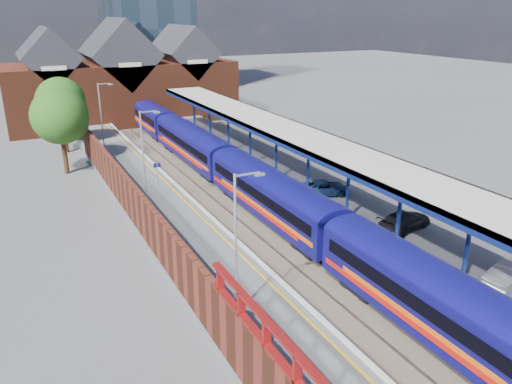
{
  "coord_description": "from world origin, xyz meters",
  "views": [
    {
      "loc": [
        -14.81,
        -12.5,
        14.54
      ],
      "look_at": [
        -0.02,
        16.83,
        2.6
      ],
      "focal_mm": 35.0,
      "sensor_mm": 36.0,
      "label": 1
    }
  ],
  "objects_px": {
    "platform_sign": "(158,173)",
    "lamp_post_b": "(238,237)",
    "lamp_post_c": "(145,152)",
    "lamp_post_d": "(102,114)",
    "parked_car_blue": "(325,188)",
    "train": "(227,164)",
    "parked_car_dark": "(405,220)"
  },
  "relations": [
    {
      "from": "lamp_post_b",
      "to": "lamp_post_d",
      "type": "bearing_deg",
      "value": 90.0
    },
    {
      "from": "train",
      "to": "platform_sign",
      "type": "height_order",
      "value": "platform_sign"
    },
    {
      "from": "lamp_post_d",
      "to": "lamp_post_c",
      "type": "bearing_deg",
      "value": -90.0
    },
    {
      "from": "parked_car_blue",
      "to": "train",
      "type": "bearing_deg",
      "value": 50.59
    },
    {
      "from": "train",
      "to": "platform_sign",
      "type": "relative_size",
      "value": 26.36
    },
    {
      "from": "lamp_post_d",
      "to": "platform_sign",
      "type": "xyz_separation_m",
      "value": [
        1.36,
        -14.0,
        -2.3
      ]
    },
    {
      "from": "lamp_post_c",
      "to": "parked_car_blue",
      "type": "relative_size",
      "value": 1.71
    },
    {
      "from": "lamp_post_b",
      "to": "lamp_post_d",
      "type": "distance_m",
      "value": 32.0
    },
    {
      "from": "lamp_post_b",
      "to": "parked_car_blue",
      "type": "relative_size",
      "value": 1.71
    },
    {
      "from": "platform_sign",
      "to": "lamp_post_b",
      "type": "bearing_deg",
      "value": -94.33
    },
    {
      "from": "lamp_post_d",
      "to": "parked_car_blue",
      "type": "relative_size",
      "value": 1.71
    },
    {
      "from": "parked_car_dark",
      "to": "parked_car_blue",
      "type": "bearing_deg",
      "value": -4.93
    },
    {
      "from": "train",
      "to": "lamp_post_d",
      "type": "height_order",
      "value": "lamp_post_d"
    },
    {
      "from": "train",
      "to": "parked_car_dark",
      "type": "relative_size",
      "value": 15.55
    },
    {
      "from": "lamp_post_b",
      "to": "platform_sign",
      "type": "bearing_deg",
      "value": 85.67
    },
    {
      "from": "train",
      "to": "lamp_post_b",
      "type": "relative_size",
      "value": 9.41
    },
    {
      "from": "platform_sign",
      "to": "parked_car_dark",
      "type": "xyz_separation_m",
      "value": [
        12.45,
        -14.04,
        -1.08
      ]
    },
    {
      "from": "train",
      "to": "platform_sign",
      "type": "xyz_separation_m",
      "value": [
        -6.49,
        -1.38,
        0.57
      ]
    },
    {
      "from": "lamp_post_b",
      "to": "lamp_post_c",
      "type": "bearing_deg",
      "value": 90.0
    },
    {
      "from": "lamp_post_d",
      "to": "parked_car_blue",
      "type": "height_order",
      "value": "lamp_post_d"
    },
    {
      "from": "platform_sign",
      "to": "parked_car_blue",
      "type": "distance_m",
      "value": 13.08
    },
    {
      "from": "lamp_post_c",
      "to": "parked_car_blue",
      "type": "xyz_separation_m",
      "value": [
        12.83,
        -4.19,
        -3.42
      ]
    },
    {
      "from": "parked_car_dark",
      "to": "train",
      "type": "bearing_deg",
      "value": 9.08
    },
    {
      "from": "parked_car_dark",
      "to": "parked_car_blue",
      "type": "relative_size",
      "value": 1.04
    },
    {
      "from": "lamp_post_c",
      "to": "parked_car_blue",
      "type": "bearing_deg",
      "value": -18.08
    },
    {
      "from": "lamp_post_c",
      "to": "lamp_post_b",
      "type": "bearing_deg",
      "value": -90.0
    },
    {
      "from": "lamp_post_b",
      "to": "lamp_post_c",
      "type": "distance_m",
      "value": 16.0
    },
    {
      "from": "train",
      "to": "lamp_post_d",
      "type": "xyz_separation_m",
      "value": [
        -7.86,
        12.62,
        2.87
      ]
    },
    {
      "from": "lamp_post_d",
      "to": "parked_car_dark",
      "type": "xyz_separation_m",
      "value": [
        13.81,
        -28.04,
        -3.38
      ]
    },
    {
      "from": "platform_sign",
      "to": "parked_car_blue",
      "type": "bearing_deg",
      "value": -28.35
    },
    {
      "from": "lamp_post_c",
      "to": "platform_sign",
      "type": "relative_size",
      "value": 2.8
    },
    {
      "from": "parked_car_dark",
      "to": "lamp_post_c",
      "type": "bearing_deg",
      "value": 36.89
    }
  ]
}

